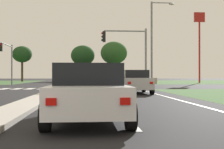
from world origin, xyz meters
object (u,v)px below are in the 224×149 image
(pedestrian_at_median, at_px, (73,75))
(fastfood_pole_sign, at_px, (199,32))
(car_maroon_third, at_px, (65,78))
(car_grey_second, at_px, (87,83))
(car_silver_fourth, at_px, (135,81))
(car_beige_near, at_px, (135,80))
(traffic_signal_far_left, at_px, (8,56))
(treeline_second, at_px, (22,55))
(traffic_signal_near_right, at_px, (130,48))
(street_lamp_second, at_px, (154,39))
(treeline_third, at_px, (83,56))
(car_blue_sixth, at_px, (61,78))
(treeline_fourth, at_px, (114,53))
(car_white_seventh, at_px, (88,92))

(pedestrian_at_median, bearing_deg, fastfood_pole_sign, -92.02)
(car_maroon_third, bearing_deg, fastfood_pole_sign, 150.62)
(car_grey_second, distance_m, car_silver_fourth, 3.66)
(car_beige_near, bearing_deg, car_silver_fourth, 170.89)
(traffic_signal_far_left, xyz_separation_m, treeline_second, (-3.79, 25.07, 1.99))
(traffic_signal_near_right, height_order, street_lamp_second, street_lamp_second)
(traffic_signal_near_right, distance_m, fastfood_pole_sign, 26.53)
(car_maroon_third, relative_size, treeline_second, 0.60)
(street_lamp_second, bearing_deg, car_silver_fourth, -109.84)
(car_grey_second, relative_size, traffic_signal_far_left, 0.79)
(pedestrian_at_median, bearing_deg, treeline_second, 14.05)
(car_silver_fourth, xyz_separation_m, pedestrian_at_median, (-5.41, 22.45, 0.44))
(treeline_second, bearing_deg, pedestrian_at_median, -59.99)
(fastfood_pole_sign, bearing_deg, car_maroon_third, 150.62)
(treeline_second, bearing_deg, traffic_signal_near_right, -64.26)
(treeline_third, bearing_deg, car_grey_second, -88.59)
(traffic_signal_far_left, height_order, traffic_signal_near_right, traffic_signal_near_right)
(car_grey_second, bearing_deg, treeline_second, 107.28)
(pedestrian_at_median, bearing_deg, traffic_signal_near_right, -175.93)
(car_blue_sixth, distance_m, treeline_fourth, 13.74)
(car_blue_sixth, bearing_deg, car_silver_fourth, 103.95)
(street_lamp_second, distance_m, fastfood_pole_sign, 21.57)
(car_blue_sixth, distance_m, car_white_seventh, 44.28)
(car_grey_second, height_order, treeline_fourth, treeline_fourth)
(street_lamp_second, bearing_deg, pedestrian_at_median, 125.66)
(car_blue_sixth, bearing_deg, treeline_fourth, -141.61)
(car_silver_fourth, distance_m, treeline_second, 46.02)
(treeline_third, bearing_deg, treeline_fourth, -34.69)
(car_blue_sixth, xyz_separation_m, treeline_fourth, (10.00, 7.92, 5.10))
(car_grey_second, height_order, fastfood_pole_sign, fastfood_pole_sign)
(car_grey_second, bearing_deg, treeline_fourth, 82.70)
(street_lamp_second, height_order, treeline_third, street_lamp_second)
(traffic_signal_far_left, distance_m, fastfood_pole_sign, 30.74)
(car_beige_near, relative_size, car_silver_fourth, 1.04)
(pedestrian_at_median, bearing_deg, car_blue_sixth, -1.06)
(treeline_fourth, bearing_deg, treeline_third, 145.31)
(car_blue_sixth, xyz_separation_m, car_white_seventh, (4.74, -44.02, -0.04))
(car_grey_second, bearing_deg, street_lamp_second, 59.55)
(street_lamp_second, xyz_separation_m, fastfood_pole_sign, (11.80, 17.69, 3.61))
(street_lamp_second, bearing_deg, car_white_seventh, -107.04)
(fastfood_pole_sign, bearing_deg, treeline_fourth, 137.47)
(car_blue_sixth, distance_m, street_lamp_second, 25.15)
(car_blue_sixth, relative_size, pedestrian_at_median, 2.42)
(pedestrian_at_median, xyz_separation_m, fastfood_pole_sign, (20.79, 5.16, 7.36))
(car_maroon_third, bearing_deg, pedestrian_at_median, 97.88)
(treeline_fourth, bearing_deg, traffic_signal_far_left, -124.30)
(car_beige_near, bearing_deg, car_blue_sixth, 25.30)
(street_lamp_second, bearing_deg, fastfood_pole_sign, 56.28)
(car_beige_near, relative_size, treeline_fourth, 0.56)
(car_grey_second, xyz_separation_m, fastfood_pole_sign, (18.63, 29.30, 7.84))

